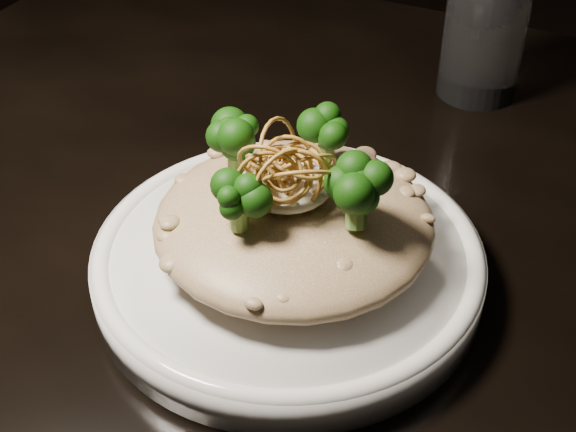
% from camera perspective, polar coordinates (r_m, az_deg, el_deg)
% --- Properties ---
extents(table, '(1.10, 0.80, 0.75)m').
position_cam_1_polar(table, '(0.64, 8.45, -8.01)').
color(table, black).
rests_on(table, ground).
extents(plate, '(0.26, 0.26, 0.03)m').
position_cam_1_polar(plate, '(0.54, 0.00, -3.43)').
color(plate, white).
rests_on(plate, table).
extents(risotto, '(0.18, 0.18, 0.04)m').
position_cam_1_polar(risotto, '(0.52, 0.43, -0.38)').
color(risotto, brown).
rests_on(risotto, plate).
extents(broccoli, '(0.11, 0.11, 0.04)m').
position_cam_1_polar(broccoli, '(0.50, -0.44, 3.29)').
color(broccoli, black).
rests_on(broccoli, risotto).
extents(cheese, '(0.06, 0.06, 0.02)m').
position_cam_1_polar(cheese, '(0.51, -0.14, 2.32)').
color(cheese, white).
rests_on(cheese, risotto).
extents(shallots, '(0.06, 0.06, 0.04)m').
position_cam_1_polar(shallots, '(0.49, -0.01, 4.20)').
color(shallots, '#91551E').
rests_on(shallots, cheese).
extents(drinking_glass, '(0.08, 0.08, 0.13)m').
position_cam_1_polar(drinking_glass, '(0.75, 13.83, 12.79)').
color(drinking_glass, silver).
rests_on(drinking_glass, table).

